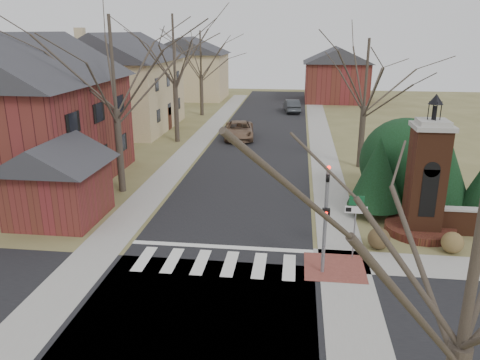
# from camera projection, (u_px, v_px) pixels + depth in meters

# --- Properties ---
(ground) EXTENTS (120.00, 120.00, 0.00)m
(ground) POSITION_uv_depth(u_px,v_px,m) (212.00, 273.00, 18.33)
(ground) COLOR brown
(ground) RESTS_ON ground
(main_street) EXTENTS (8.00, 70.00, 0.01)m
(main_street) POSITION_uv_depth(u_px,v_px,m) (259.00, 144.00, 39.11)
(main_street) COLOR black
(main_street) RESTS_ON ground
(cross_street) EXTENTS (120.00, 8.00, 0.01)m
(cross_street) POSITION_uv_depth(u_px,v_px,m) (196.00, 317.00, 15.49)
(cross_street) COLOR black
(cross_street) RESTS_ON ground
(crosswalk_zone) EXTENTS (8.00, 2.20, 0.02)m
(crosswalk_zone) POSITION_uv_depth(u_px,v_px,m) (215.00, 263.00, 19.08)
(crosswalk_zone) COLOR silver
(crosswalk_zone) RESTS_ON ground
(stop_bar) EXTENTS (8.00, 0.35, 0.02)m
(stop_bar) POSITION_uv_depth(u_px,v_px,m) (221.00, 247.00, 20.50)
(stop_bar) COLOR silver
(stop_bar) RESTS_ON ground
(sidewalk_right_main) EXTENTS (2.00, 60.00, 0.02)m
(sidewalk_right_main) POSITION_uv_depth(u_px,v_px,m) (322.00, 145.00, 38.50)
(sidewalk_right_main) COLOR gray
(sidewalk_right_main) RESTS_ON ground
(sidewalk_left) EXTENTS (2.00, 60.00, 0.02)m
(sidewalk_left) POSITION_uv_depth(u_px,v_px,m) (198.00, 142.00, 39.72)
(sidewalk_left) COLOR gray
(sidewalk_left) RESTS_ON ground
(curb_apron) EXTENTS (2.40, 2.40, 0.02)m
(curb_apron) POSITION_uv_depth(u_px,v_px,m) (334.00, 268.00, 18.71)
(curb_apron) COLOR brown
(curb_apron) RESTS_ON ground
(traffic_signal_pole) EXTENTS (0.28, 0.41, 4.50)m
(traffic_signal_pole) POSITION_uv_depth(u_px,v_px,m) (326.00, 211.00, 17.57)
(traffic_signal_pole) COLOR slate
(traffic_signal_pole) RESTS_ON ground
(sign_post) EXTENTS (0.90, 0.07, 2.75)m
(sign_post) POSITION_uv_depth(u_px,v_px,m) (356.00, 214.00, 18.95)
(sign_post) COLOR slate
(sign_post) RESTS_ON ground
(brick_gate_monument) EXTENTS (3.20, 3.20, 6.47)m
(brick_gate_monument) POSITION_uv_depth(u_px,v_px,m) (425.00, 189.00, 21.33)
(brick_gate_monument) COLOR #512917
(brick_gate_monument) RESTS_ON ground
(house_brick_left) EXTENTS (9.80, 11.80, 9.42)m
(house_brick_left) POSITION_uv_depth(u_px,v_px,m) (26.00, 108.00, 27.86)
(house_brick_left) COLOR maroon
(house_brick_left) RESTS_ON ground
(house_stucco_left) EXTENTS (9.80, 12.80, 9.28)m
(house_stucco_left) POSITION_uv_depth(u_px,v_px,m) (121.00, 80.00, 44.00)
(house_stucco_left) COLOR beige
(house_stucco_left) RESTS_ON ground
(garage_left) EXTENTS (4.80, 4.80, 4.29)m
(garage_left) POSITION_uv_depth(u_px,v_px,m) (56.00, 177.00, 22.88)
(garage_left) COLOR maroon
(garage_left) RESTS_ON ground
(house_distant_left) EXTENTS (10.80, 8.80, 8.53)m
(house_distant_left) POSITION_uv_depth(u_px,v_px,m) (188.00, 67.00, 63.77)
(house_distant_left) COLOR beige
(house_distant_left) RESTS_ON ground
(house_distant_right) EXTENTS (8.80, 8.80, 7.30)m
(house_distant_right) POSITION_uv_depth(u_px,v_px,m) (336.00, 73.00, 61.62)
(house_distant_right) COLOR maroon
(house_distant_right) RESTS_ON ground
(evergreen_near) EXTENTS (2.80, 2.80, 4.10)m
(evergreen_near) POSITION_uv_depth(u_px,v_px,m) (378.00, 172.00, 23.39)
(evergreen_near) COLOR #473D33
(evergreen_near) RESTS_ON ground
(evergreen_mid) EXTENTS (3.40, 3.40, 4.70)m
(evergreen_mid) POSITION_uv_depth(u_px,v_px,m) (440.00, 162.00, 24.05)
(evergreen_mid) COLOR #473D33
(evergreen_mid) RESTS_ON ground
(evergreen_mass) EXTENTS (4.80, 4.80, 4.80)m
(evergreen_mass) POSITION_uv_depth(u_px,v_px,m) (405.00, 158.00, 25.51)
(evergreen_mass) COLOR black
(evergreen_mass) RESTS_ON ground
(bare_tree_0) EXTENTS (8.05, 8.05, 11.15)m
(bare_tree_0) POSITION_uv_depth(u_px,v_px,m) (112.00, 57.00, 25.29)
(bare_tree_0) COLOR #473D33
(bare_tree_0) RESTS_ON ground
(bare_tree_1) EXTENTS (8.40, 8.40, 11.64)m
(bare_tree_1) POSITION_uv_depth(u_px,v_px,m) (173.00, 44.00, 37.47)
(bare_tree_1) COLOR #473D33
(bare_tree_1) RESTS_ON ground
(bare_tree_2) EXTENTS (7.35, 7.35, 10.19)m
(bare_tree_2) POSITION_uv_depth(u_px,v_px,m) (200.00, 50.00, 50.12)
(bare_tree_2) COLOR #473D33
(bare_tree_2) RESTS_ON ground
(bare_tree_3) EXTENTS (7.00, 7.00, 9.70)m
(bare_tree_3) POSITION_uv_depth(u_px,v_px,m) (367.00, 68.00, 30.52)
(bare_tree_3) COLOR #473D33
(bare_tree_3) RESTS_ON ground
(pickup_truck) EXTENTS (3.00, 5.54, 1.47)m
(pickup_truck) POSITION_uv_depth(u_px,v_px,m) (239.00, 130.00, 40.71)
(pickup_truck) COLOR brown
(pickup_truck) RESTS_ON ground
(distant_car) EXTENTS (2.17, 4.63, 1.47)m
(distant_car) POSITION_uv_depth(u_px,v_px,m) (292.00, 106.00, 53.86)
(distant_car) COLOR #34373C
(distant_car) RESTS_ON ground
(dry_shrub_left) EXTENTS (0.95, 0.95, 0.95)m
(dry_shrub_left) POSITION_uv_depth(u_px,v_px,m) (379.00, 239.00, 20.22)
(dry_shrub_left) COLOR #503F24
(dry_shrub_left) RESTS_ON ground
(dry_shrub_right) EXTENTS (0.92, 0.92, 0.92)m
(dry_shrub_right) POSITION_uv_depth(u_px,v_px,m) (452.00, 243.00, 19.87)
(dry_shrub_right) COLOR brown
(dry_shrub_right) RESTS_ON ground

